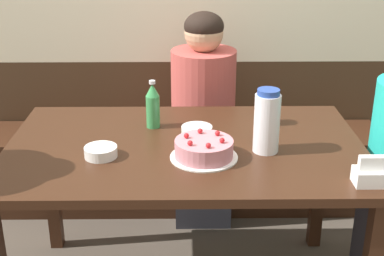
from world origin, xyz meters
The scene contains 10 objects.
bench_seat centered at (0.00, 0.83, 0.22)m, with size 2.21×0.38×0.45m.
dining_table centered at (0.00, 0.00, 0.66)m, with size 1.43×0.89×0.75m.
birthday_cake centered at (0.07, -0.13, 0.78)m, with size 0.26×0.26×0.09m.
water_pitcher centered at (0.31, -0.07, 0.87)m, with size 0.10×0.10×0.25m.
soju_bottle centered at (-0.14, 0.19, 0.84)m, with size 0.06×0.06×0.21m.
napkin_holder centered at (0.63, -0.34, 0.78)m, with size 0.11×0.08×0.11m.
bowl_soup_white centered at (0.05, 0.09, 0.77)m, with size 0.13×0.13×0.04m.
bowl_rice_small centered at (-0.32, -0.11, 0.77)m, with size 0.13×0.13×0.04m.
glass_water_tall centered at (0.36, 0.22, 0.79)m, with size 0.07×0.07×0.10m.
person_teal_shirt centered at (0.10, 0.70, 0.56)m, with size 0.34×0.34×1.15m.
Camera 1 is at (0.01, -1.96, 1.62)m, focal length 50.00 mm.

